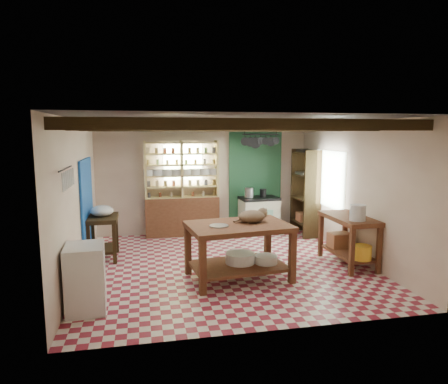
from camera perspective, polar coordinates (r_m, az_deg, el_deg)
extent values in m
cube|color=maroon|center=(7.37, 0.23, -10.43)|extent=(5.00, 5.00, 0.02)
cube|color=#504F55|center=(6.98, 0.25, 10.30)|extent=(5.00, 5.00, 0.02)
cube|color=beige|center=(9.50, -2.86, 1.93)|extent=(5.00, 0.04, 2.60)
cube|color=beige|center=(4.68, 6.55, -4.87)|extent=(5.00, 0.04, 2.60)
cube|color=beige|center=(6.99, -20.25, -0.92)|extent=(0.04, 5.00, 2.60)
cube|color=beige|center=(7.95, 18.17, 0.25)|extent=(0.04, 5.00, 2.60)
cube|color=#332512|center=(6.97, 0.25, 9.31)|extent=(5.00, 3.80, 0.15)
cube|color=#164FA8|center=(7.90, -19.00, -1.31)|extent=(0.04, 1.40, 1.60)
cube|color=#215434|center=(9.74, 4.46, 1.78)|extent=(1.30, 0.04, 2.30)
cube|color=silver|center=(9.38, -5.89, 4.27)|extent=(0.90, 0.02, 0.80)
cube|color=silver|center=(8.80, 14.87, 1.80)|extent=(0.02, 1.30, 1.20)
cube|color=black|center=(5.75, -21.66, 1.92)|extent=(0.06, 0.90, 0.28)
cube|color=black|center=(9.27, 5.25, 7.20)|extent=(0.86, 0.12, 0.36)
cube|color=#D8C47D|center=(9.27, -6.03, 0.49)|extent=(1.70, 0.34, 2.20)
cube|color=#332512|center=(9.49, 11.56, -0.06)|extent=(0.40, 0.86, 2.00)
cube|color=brown|center=(6.59, 2.08, -8.48)|extent=(1.73, 1.26, 0.91)
cube|color=beige|center=(9.57, 5.00, -3.30)|extent=(0.93, 0.66, 0.87)
cube|color=#332512|center=(7.94, -16.88, -6.24)|extent=(0.56, 0.82, 0.82)
cube|color=silver|center=(5.76, -19.17, -11.55)|extent=(0.54, 0.63, 0.90)
cube|color=brown|center=(7.61, 17.30, -6.62)|extent=(0.65, 1.26, 0.89)
ellipsoid|color=#83694C|center=(6.58, 4.00, -3.49)|extent=(0.53, 0.46, 0.20)
cylinder|color=#9999A0|center=(6.31, -0.73, -4.86)|extent=(0.34, 0.34, 0.02)
cylinder|color=silver|center=(6.69, 2.33, -9.39)|extent=(0.54, 0.54, 0.17)
cylinder|color=silver|center=(6.71, 6.03, -9.55)|extent=(0.41, 0.41, 0.13)
cylinder|color=#9999A0|center=(9.39, 3.61, -0.10)|extent=(0.22, 0.22, 0.23)
cylinder|color=black|center=(9.51, 5.60, -0.13)|extent=(0.17, 0.17, 0.19)
ellipsoid|color=silver|center=(7.83, -17.05, -2.58)|extent=(0.42, 0.42, 0.21)
cylinder|color=silver|center=(7.16, 18.55, -2.83)|extent=(0.27, 0.27, 0.27)
cube|color=#A46742|center=(7.88, 16.19, -6.61)|extent=(0.40, 0.32, 0.27)
cylinder|color=yellow|center=(7.26, 19.05, -8.15)|extent=(0.34, 0.34, 0.24)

